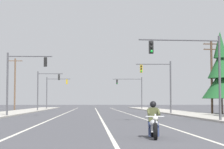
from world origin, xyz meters
The scene contains 15 objects.
lane_stripe_center centered at (0.27, 45.00, 0.00)m, with size 0.16×100.00×0.01m, color beige.
lane_stripe_left centered at (-3.86, 45.00, 0.00)m, with size 0.16×100.00×0.01m, color beige.
lane_stripe_right centered at (3.84, 45.00, 0.00)m, with size 0.16×100.00×0.01m, color beige.
sidewalk_kerb_right centered at (10.49, 40.00, 0.07)m, with size 4.40×110.00×0.14m, color #ADA89E.
sidewalk_kerb_left centered at (-10.49, 40.00, 0.07)m, with size 4.40×110.00×0.14m, color #ADA89E.
motorcycle_with_rider centered at (1.91, 8.50, 0.59)m, with size 0.70×2.19×1.46m.
traffic_signal_near_right centered at (6.92, 21.75, 4.16)m, with size 5.98×0.66×6.20m.
traffic_signal_near_left centered at (-7.46, 33.11, 4.07)m, with size 4.37×0.37×6.20m.
traffic_signal_mid_right centered at (7.52, 40.90, 4.05)m, with size 4.13×0.37×6.20m.
traffic_signal_mid_left centered at (-7.88, 58.41, 4.04)m, with size 3.95×0.37×6.20m.
traffic_signal_far_right centered at (7.45, 73.44, 4.15)m, with size 5.73×0.37×6.20m.
traffic_signal_far_left centered at (-7.88, 73.62, 4.08)m, with size 4.59×0.37×6.20m.
utility_pole_right_far centered at (13.85, 41.94, 4.73)m, with size 1.93×0.26×8.81m.
utility_pole_left_far centered at (-13.31, 62.77, 4.55)m, with size 2.35×0.26×8.66m.
conifer_tree_right_verge_far centered at (14.91, 41.86, 4.56)m, with size 4.52×4.52×9.94m.
Camera 1 is at (-0.52, -8.20, 1.42)m, focal length 68.03 mm.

